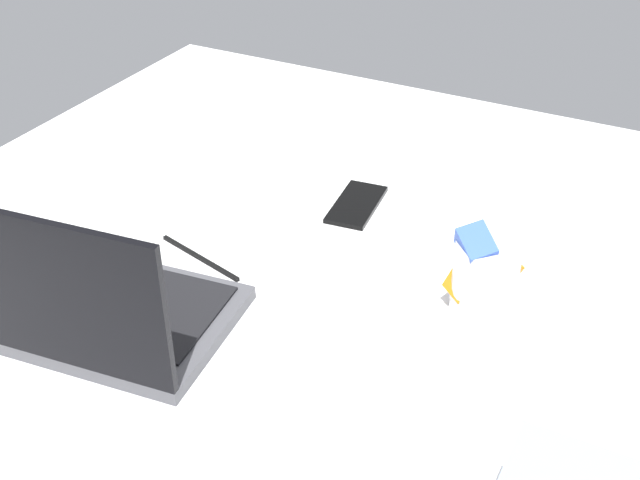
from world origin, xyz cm
name	(u,v)px	position (x,y,z in cm)	size (l,w,h in cm)	color
bed_mattress	(425,347)	(0.00, 0.00, 9.00)	(180.00, 140.00, 18.00)	white
laptop	(94,307)	(37.07, 27.30, 22.41)	(35.34, 26.50, 23.00)	#4C4C51
snack_cup	(484,276)	(-6.98, -1.00, 23.85)	(10.32, 9.45, 13.94)	silver
cell_phone	(356,204)	(20.11, -18.32, 18.40)	(6.80, 14.00, 0.80)	black
charger_cable	(200,258)	(34.76, 6.72, 18.30)	(17.00, 0.60, 0.60)	black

